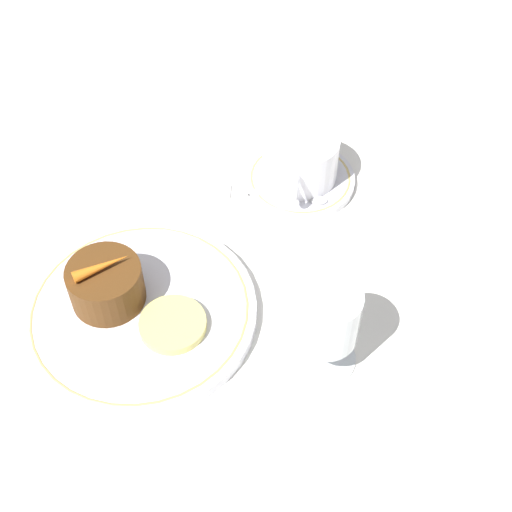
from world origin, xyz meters
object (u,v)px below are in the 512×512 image
at_px(dinner_plate, 141,312).
at_px(fork, 176,189).
at_px(wine_glass, 327,321).
at_px(dessert_cake, 106,284).
at_px(coffee_cup, 300,157).

height_order(dinner_plate, fork, dinner_plate).
bearing_deg(wine_glass, fork, -137.49).
bearing_deg(dessert_cake, fork, 170.10).
distance_m(fork, dessert_cake, 0.19).
bearing_deg(dinner_plate, wine_glass, 82.50).
bearing_deg(fork, wine_glass, 42.51).
distance_m(coffee_cup, dessert_cake, 0.28).
relative_size(dinner_plate, dessert_cake, 3.14).
xyz_separation_m(dinner_plate, coffee_cup, (-0.23, 0.15, 0.03)).
xyz_separation_m(dinner_plate, fork, (-0.19, -0.00, -0.01)).
relative_size(coffee_cup, fork, 0.66).
distance_m(wine_glass, fork, 0.30).
height_order(wine_glass, fork, wine_glass).
height_order(wine_glass, dessert_cake, wine_glass).
xyz_separation_m(wine_glass, fork, (-0.22, -0.20, -0.06)).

